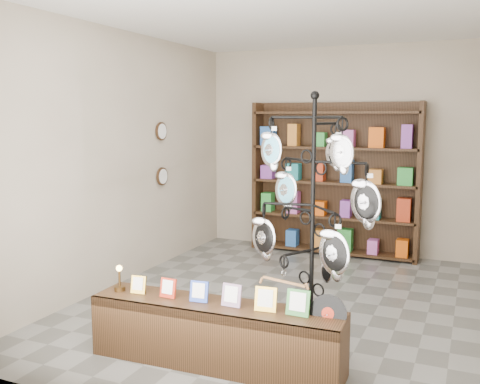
# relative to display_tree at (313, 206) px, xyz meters

# --- Properties ---
(ground) EXTENTS (5.00, 5.00, 0.00)m
(ground) POSITION_rel_display_tree_xyz_m (-0.66, 1.09, -1.27)
(ground) COLOR slate
(ground) RESTS_ON ground
(room_envelope) EXTENTS (5.00, 5.00, 5.00)m
(room_envelope) POSITION_rel_display_tree_xyz_m (-0.66, 1.09, 0.58)
(room_envelope) COLOR #B7A994
(room_envelope) RESTS_ON ground
(display_tree) EXTENTS (1.18, 1.17, 2.19)m
(display_tree) POSITION_rel_display_tree_xyz_m (0.00, 0.00, 0.00)
(display_tree) COLOR black
(display_tree) RESTS_ON ground
(front_shelf) EXTENTS (2.09, 0.51, 0.74)m
(front_shelf) POSITION_rel_display_tree_xyz_m (-0.64, -0.52, -1.01)
(front_shelf) COLOR black
(front_shelf) RESTS_ON ground
(back_shelving) EXTENTS (2.42, 0.36, 2.20)m
(back_shelving) POSITION_rel_display_tree_xyz_m (-0.66, 3.39, -0.24)
(back_shelving) COLOR black
(back_shelving) RESTS_ON ground
(wall_clocks) EXTENTS (0.03, 0.24, 0.84)m
(wall_clocks) POSITION_rel_display_tree_xyz_m (-2.63, 1.89, 0.23)
(wall_clocks) COLOR black
(wall_clocks) RESTS_ON ground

